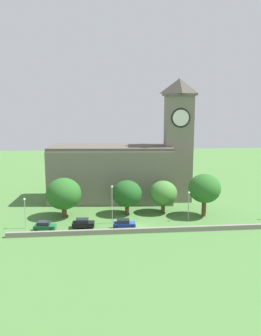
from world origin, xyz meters
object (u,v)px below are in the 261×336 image
car_blue (124,224)px  streetlamp_west_mid (112,199)px  car_green (45,226)px  car_black (83,223)px  tree_churchyard (127,194)px  church (125,166)px  streetlamp_central (189,201)px  tree_by_tower (163,193)px  tree_riverside_west (205,189)px  tree_riverside_east (64,194)px  streetlamp_west_end (25,208)px

car_blue → streetlamp_west_mid: (-2.08, 3.38, 4.12)m
car_green → car_black: car_green is taller
car_blue → tree_churchyard: (1.36, 9.04, 3.58)m
church → streetlamp_central: church is taller
car_green → streetlamp_central: streetlamp_central is taller
car_black → tree_by_tower: tree_by_tower is taller
streetlamp_central → tree_riverside_west: (4.02, 2.64, 1.82)m
car_blue → tree_riverside_west: tree_riverside_west is taller
car_green → tree_by_tower: bearing=20.7°
tree_riverside_east → tree_churchyard: size_ratio=1.12×
car_green → streetlamp_central: bearing=6.6°
tree_riverside_west → tree_churchyard: bearing=169.8°
car_black → tree_riverside_east: (-4.18, 7.02, 4.10)m
car_green → tree_riverside_east: (2.92, 8.09, 4.07)m
church → streetlamp_central: size_ratio=5.82×
car_blue → streetlamp_west_end: streetlamp_west_end is taller
car_blue → streetlamp_west_mid: size_ratio=0.56×
car_black → tree_churchyard: size_ratio=0.58×
streetlamp_central → tree_churchyard: tree_churchyard is taller
tree_riverside_east → car_green: bearing=-109.9°
tree_riverside_west → streetlamp_west_mid: bearing=-171.9°
tree_churchyard → car_green: bearing=-151.5°
church → tree_churchyard: (-0.48, -11.87, -3.86)m
tree_riverside_east → tree_by_tower: bearing=2.8°
church → tree_by_tower: 14.32m
streetlamp_west_end → tree_riverside_east: 9.26m
car_blue → car_black: bearing=170.4°
tree_riverside_west → car_blue: bearing=-160.6°
church → car_black: (-9.60, -19.60, -7.48)m
tree_riverside_east → tree_churchyard: 13.33m
church → car_green: (-16.70, -20.67, -7.45)m
streetlamp_west_end → tree_riverside_east: bearing=43.0°
car_green → car_blue: (14.86, -0.24, 0.02)m
streetlamp_west_end → streetlamp_west_mid: (16.60, 1.33, 0.99)m
car_green → streetlamp_central: 28.66m
car_black → streetlamp_west_mid: 7.34m
streetlamp_west_mid → tree_riverside_west: size_ratio=0.85×
car_black → streetlamp_west_mid: bearing=20.0°
streetlamp_west_mid → tree_churchyard: 6.65m
church → car_blue: (-1.84, -20.91, -7.43)m
car_green → streetlamp_west_mid: size_ratio=0.55×
streetlamp_west_mid → tree_by_tower: bearing=27.8°
car_blue → tree_riverside_east: 15.11m
church → streetlamp_west_mid: church is taller
streetlamp_west_end → tree_by_tower: tree_by_tower is taller
streetlamp_central → tree_churchyard: (-12.07, 5.53, 0.38)m
tree_riverside_east → tree_churchyard: bearing=3.1°
car_black → tree_riverside_west: bearing=10.9°
streetlamp_west_end → streetlamp_central: streetlamp_central is taller
tree_by_tower → streetlamp_west_end: bearing=-165.3°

